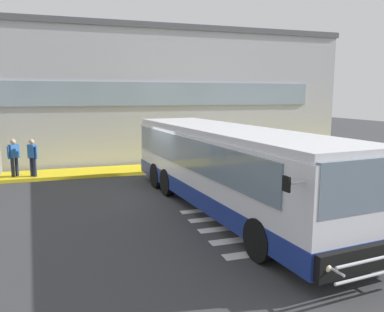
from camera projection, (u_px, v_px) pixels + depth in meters
The scene contains 7 objects.
ground_plane at pixel (169, 194), 14.46m from camera, with size 80.00×90.00×0.02m, color #353538.
bay_paint_stripes at pixel (270, 223), 11.11m from camera, with size 4.40×3.96×0.01m.
terminal_building at pixel (114, 96), 24.63m from camera, with size 25.62×13.80×7.41m.
boarding_curb at pixel (145, 169), 18.96m from camera, with size 27.82×2.00×0.15m, color yellow.
bus_main_foreground at pixel (226, 170), 12.30m from camera, with size 3.64×11.93×2.70m.
passenger_near_column at pixel (13, 155), 16.78m from camera, with size 0.52×0.50×1.68m.
passenger_by_doorway at pixel (33, 156), 16.75m from camera, with size 0.44×0.45×1.68m.
Camera 1 is at (-3.42, -13.66, 3.71)m, focal length 35.43 mm.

